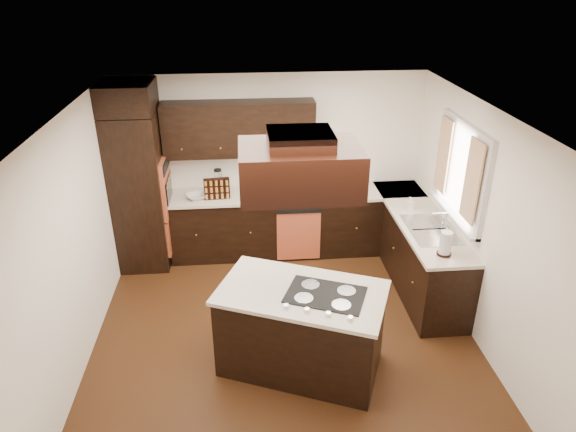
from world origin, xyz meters
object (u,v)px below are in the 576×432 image
object	(u,v)px
oven_column	(140,191)
spice_rack	(217,189)
island	(301,331)
range_hood	(300,169)

from	to	relation	value
oven_column	spice_rack	xyz separation A→B (m)	(1.02, -0.01, 0.00)
oven_column	island	distance (m)	3.04
island	range_hood	distance (m)	1.72
spice_rack	oven_column	bearing A→B (deg)	173.24
island	range_hood	size ratio (longest dim) A/B	1.48
oven_column	island	size ratio (longest dim) A/B	1.37
island	range_hood	bearing A→B (deg)	146.93
oven_column	island	bearing A→B (deg)	-50.34
oven_column	range_hood	distance (m)	3.13
range_hood	spice_rack	world-z (taller)	range_hood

